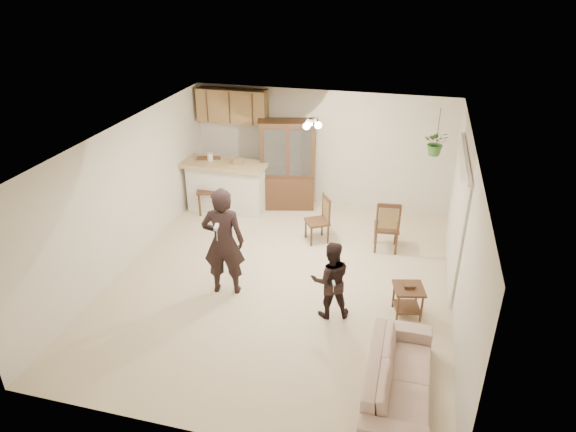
% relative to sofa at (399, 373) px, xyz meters
% --- Properties ---
extents(floor, '(6.50, 6.50, 0.00)m').
position_rel_sofa_xyz_m(floor, '(-2.05, 2.11, -0.37)').
color(floor, beige).
rests_on(floor, ground).
extents(ceiling, '(5.50, 6.50, 0.02)m').
position_rel_sofa_xyz_m(ceiling, '(-2.05, 2.11, 2.13)').
color(ceiling, white).
rests_on(ceiling, wall_back).
extents(wall_back, '(5.50, 0.02, 2.50)m').
position_rel_sofa_xyz_m(wall_back, '(-2.05, 5.36, 0.88)').
color(wall_back, beige).
rests_on(wall_back, ground).
extents(wall_front, '(5.50, 0.02, 2.50)m').
position_rel_sofa_xyz_m(wall_front, '(-2.05, -1.14, 0.88)').
color(wall_front, beige).
rests_on(wall_front, ground).
extents(wall_left, '(0.02, 6.50, 2.50)m').
position_rel_sofa_xyz_m(wall_left, '(-4.80, 2.11, 0.88)').
color(wall_left, beige).
rests_on(wall_left, ground).
extents(wall_right, '(0.02, 6.50, 2.50)m').
position_rel_sofa_xyz_m(wall_right, '(0.70, 2.11, 0.88)').
color(wall_right, beige).
rests_on(wall_right, ground).
extents(breakfast_bar, '(1.60, 0.55, 1.00)m').
position_rel_sofa_xyz_m(breakfast_bar, '(-3.90, 4.46, 0.13)').
color(breakfast_bar, silver).
rests_on(breakfast_bar, floor).
extents(bar_top, '(1.75, 0.70, 0.08)m').
position_rel_sofa_xyz_m(bar_top, '(-3.90, 4.46, 0.68)').
color(bar_top, tan).
rests_on(bar_top, breakfast_bar).
extents(upper_cabinets, '(1.50, 0.34, 0.70)m').
position_rel_sofa_xyz_m(upper_cabinets, '(-3.95, 5.18, 1.73)').
color(upper_cabinets, olive).
rests_on(upper_cabinets, wall_back).
extents(vertical_blinds, '(0.06, 2.30, 2.10)m').
position_rel_sofa_xyz_m(vertical_blinds, '(0.66, 3.01, 0.73)').
color(vertical_blinds, beige).
rests_on(vertical_blinds, wall_right).
extents(ceiling_fixture, '(0.36, 0.36, 0.20)m').
position_rel_sofa_xyz_m(ceiling_fixture, '(-1.85, 3.31, 2.03)').
color(ceiling_fixture, '#FFEEBF').
rests_on(ceiling_fixture, ceiling).
extents(hanging_plant, '(0.43, 0.37, 0.48)m').
position_rel_sofa_xyz_m(hanging_plant, '(0.25, 4.51, 1.48)').
color(hanging_plant, '#2C6126').
rests_on(hanging_plant, ceiling).
extents(plant_cord, '(0.01, 0.01, 0.65)m').
position_rel_sofa_xyz_m(plant_cord, '(0.25, 4.51, 1.81)').
color(plant_cord, black).
rests_on(plant_cord, ceiling).
extents(sofa, '(0.75, 1.88, 0.73)m').
position_rel_sofa_xyz_m(sofa, '(0.00, 0.00, 0.00)').
color(sofa, beige).
rests_on(sofa, floor).
extents(adult, '(0.72, 0.55, 1.80)m').
position_rel_sofa_xyz_m(adult, '(-2.86, 1.61, 0.53)').
color(adult, black).
rests_on(adult, floor).
extents(child, '(0.78, 0.69, 1.35)m').
position_rel_sofa_xyz_m(child, '(-1.11, 1.41, 0.31)').
color(child, black).
rests_on(child, floor).
extents(china_hutch, '(1.30, 0.74, 1.93)m').
position_rel_sofa_xyz_m(china_hutch, '(-2.68, 4.96, 0.59)').
color(china_hutch, '#362213').
rests_on(china_hutch, floor).
extents(side_table, '(0.53, 0.53, 0.54)m').
position_rel_sofa_xyz_m(side_table, '(0.03, 1.70, -0.11)').
color(side_table, '#362213').
rests_on(side_table, floor).
extents(chair_bar, '(0.65, 0.65, 1.17)m').
position_rel_sofa_xyz_m(chair_bar, '(-4.22, 4.31, -0.04)').
color(chair_bar, '#362213').
rests_on(chair_bar, floor).
extents(chair_hutch_left, '(0.56, 0.56, 0.92)m').
position_rel_sofa_xyz_m(chair_hutch_left, '(-1.76, 3.61, -0.11)').
color(chair_hutch_left, '#362213').
rests_on(chair_hutch_left, floor).
extents(chair_hutch_right, '(0.49, 0.49, 1.02)m').
position_rel_sofa_xyz_m(chair_hutch_right, '(-0.46, 3.63, -0.08)').
color(chair_hutch_right, '#362213').
rests_on(chair_hutch_right, floor).
extents(controller_adult, '(0.08, 0.16, 0.05)m').
position_rel_sofa_xyz_m(controller_adult, '(-2.78, 1.19, 1.03)').
color(controller_adult, silver).
rests_on(controller_adult, adult).
extents(controller_child, '(0.06, 0.11, 0.03)m').
position_rel_sofa_xyz_m(controller_child, '(-1.02, 1.13, 0.40)').
color(controller_child, silver).
rests_on(controller_child, child).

